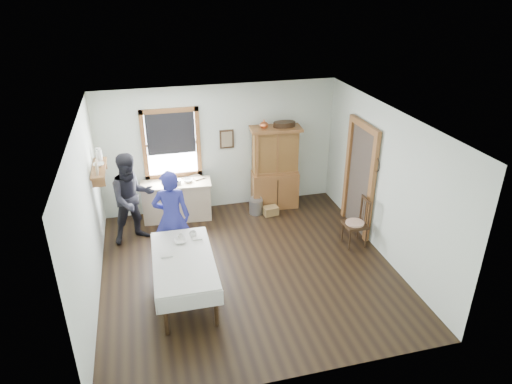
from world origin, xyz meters
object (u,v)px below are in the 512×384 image
china_hutch (275,168)px  pail (256,207)px  woman_blue (172,221)px  wicker_basket (271,211)px  work_counter (177,201)px  spindle_chair (355,222)px  dining_table (185,277)px  figure_dark (133,201)px

china_hutch → pail: bearing=-149.0°
pail → woman_blue: (-1.86, -1.36, 0.65)m
wicker_basket → woman_blue: (-2.15, -1.22, 0.72)m
work_counter → pail: work_counter is taller
china_hutch → spindle_chair: size_ratio=1.88×
spindle_chair → wicker_basket: spindle_chair is taller
wicker_basket → china_hutch: bearing=62.4°
pail → dining_table: bearing=-126.3°
wicker_basket → figure_dark: bearing=-173.7°
china_hutch → dining_table: bearing=-125.5°
pail → woman_blue: size_ratio=0.19×
spindle_chair → pail: 2.27m
dining_table → spindle_chair: (3.28, 0.75, 0.12)m
woman_blue → figure_dark: 1.12m
dining_table → woman_blue: bearing=93.7°
china_hutch → figure_dark: china_hutch is taller
pail → figure_dark: size_ratio=0.19×
china_hutch → spindle_chair: bearing=-57.5°
china_hutch → woman_blue: bearing=-140.8°
woman_blue → work_counter: bearing=-91.1°
dining_table → spindle_chair: 3.37m
dining_table → spindle_chair: size_ratio=1.88×
pail → wicker_basket: bearing=-26.0°
wicker_basket → figure_dark: (-2.80, -0.31, 0.73)m
dining_table → figure_dark: figure_dark is taller
spindle_chair → woman_blue: bearing=175.7°
work_counter → figure_dark: size_ratio=0.87×
pail → work_counter: bearing=173.0°
dining_table → china_hutch: bearing=49.6°
work_counter → china_hutch: (2.14, 0.03, 0.50)m
work_counter → figure_dark: 1.16m
wicker_basket → figure_dark: figure_dark is taller
pail → wicker_basket: 0.33m
china_hutch → pail: china_hutch is taller
china_hutch → woman_blue: china_hutch is taller
woman_blue → pail: bearing=-137.3°
wicker_basket → work_counter: bearing=170.0°
work_counter → wicker_basket: work_counter is taller
work_counter → woman_blue: size_ratio=0.88×
figure_dark → work_counter: bearing=19.4°
wicker_basket → spindle_chair: bearing=-52.1°
wicker_basket → woman_blue: woman_blue is taller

